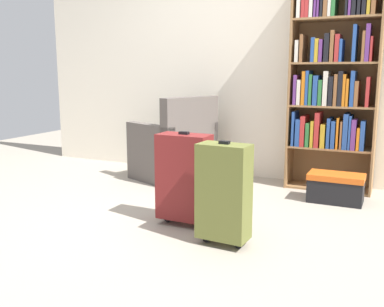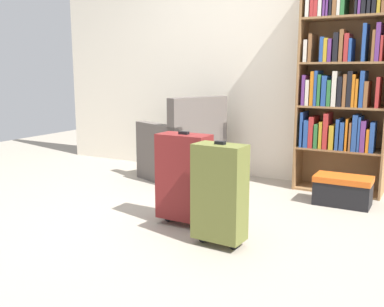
{
  "view_description": "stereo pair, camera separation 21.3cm",
  "coord_description": "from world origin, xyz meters",
  "px_view_note": "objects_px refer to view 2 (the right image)",
  "views": [
    {
      "loc": [
        1.62,
        -2.85,
        1.16
      ],
      "look_at": [
        0.23,
        0.09,
        0.55
      ],
      "focal_mm": 41.32,
      "sensor_mm": 36.0,
      "label": 1
    },
    {
      "loc": [
        1.81,
        -2.76,
        1.16
      ],
      "look_at": [
        0.23,
        0.09,
        0.55
      ],
      "focal_mm": 41.32,
      "sensor_mm": 36.0,
      "label": 2
    }
  ],
  "objects_px": {
    "bookshelf": "(342,78)",
    "suitcase_dark_red": "(184,177)",
    "mug": "(216,182)",
    "storage_box": "(343,190)",
    "armchair": "(183,150)",
    "suitcase_olive": "(220,192)"
  },
  "relations": [
    {
      "from": "mug",
      "to": "storage_box",
      "type": "relative_size",
      "value": 0.25
    },
    {
      "from": "bookshelf",
      "to": "suitcase_olive",
      "type": "bearing_deg",
      "value": -102.68
    },
    {
      "from": "storage_box",
      "to": "bookshelf",
      "type": "bearing_deg",
      "value": 107.96
    },
    {
      "from": "bookshelf",
      "to": "suitcase_dark_red",
      "type": "xyz_separation_m",
      "value": [
        -0.82,
        -1.55,
        -0.72
      ]
    },
    {
      "from": "suitcase_dark_red",
      "to": "suitcase_olive",
      "type": "relative_size",
      "value": 1.01
    },
    {
      "from": "armchair",
      "to": "mug",
      "type": "distance_m",
      "value": 0.54
    },
    {
      "from": "suitcase_olive",
      "to": "storage_box",
      "type": "bearing_deg",
      "value": 67.86
    },
    {
      "from": "armchair",
      "to": "suitcase_dark_red",
      "type": "height_order",
      "value": "armchair"
    },
    {
      "from": "bookshelf",
      "to": "suitcase_dark_red",
      "type": "relative_size",
      "value": 2.83
    },
    {
      "from": "suitcase_dark_red",
      "to": "suitcase_olive",
      "type": "xyz_separation_m",
      "value": [
        0.42,
        -0.25,
        -0.0
      ]
    },
    {
      "from": "armchair",
      "to": "storage_box",
      "type": "height_order",
      "value": "armchair"
    },
    {
      "from": "bookshelf",
      "to": "storage_box",
      "type": "distance_m",
      "value": 1.06
    },
    {
      "from": "suitcase_dark_red",
      "to": "suitcase_olive",
      "type": "height_order",
      "value": "suitcase_dark_red"
    },
    {
      "from": "armchair",
      "to": "suitcase_dark_red",
      "type": "distance_m",
      "value": 1.45
    },
    {
      "from": "mug",
      "to": "suitcase_dark_red",
      "type": "height_order",
      "value": "suitcase_dark_red"
    },
    {
      "from": "bookshelf",
      "to": "mug",
      "type": "distance_m",
      "value": 1.57
    },
    {
      "from": "bookshelf",
      "to": "armchair",
      "type": "xyz_separation_m",
      "value": [
        -1.55,
        -0.3,
        -0.78
      ]
    },
    {
      "from": "suitcase_dark_red",
      "to": "suitcase_olive",
      "type": "distance_m",
      "value": 0.49
    },
    {
      "from": "storage_box",
      "to": "suitcase_dark_red",
      "type": "bearing_deg",
      "value": -131.3
    },
    {
      "from": "mug",
      "to": "suitcase_olive",
      "type": "bearing_deg",
      "value": -63.22
    },
    {
      "from": "mug",
      "to": "suitcase_dark_red",
      "type": "xyz_separation_m",
      "value": [
        0.28,
        -1.13,
        0.33
      ]
    },
    {
      "from": "mug",
      "to": "storage_box",
      "type": "distance_m",
      "value": 1.25
    }
  ]
}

